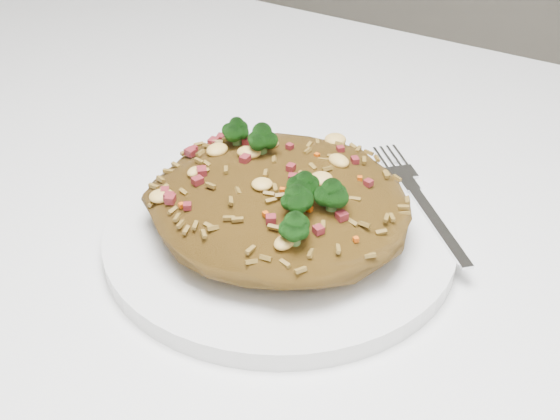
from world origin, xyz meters
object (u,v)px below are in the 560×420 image
Objects in this scene: dining_table at (207,295)px; fork at (425,207)px; plate at (280,235)px; fried_rice at (280,193)px.

dining_table is 0.20m from fork.
fork is at bearing 42.63° from plate.
fork is at bearing 42.88° from fried_rice.
fork is at bearing 22.66° from dining_table.
dining_table is 4.80× the size of plate.
fried_rice is at bearing -6.77° from dining_table.
dining_table is at bearing 173.44° from plate.
fried_rice is (0.00, -0.00, 0.04)m from plate.
fork is (0.16, 0.07, 0.11)m from dining_table.
fried_rice reaches higher than fork.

